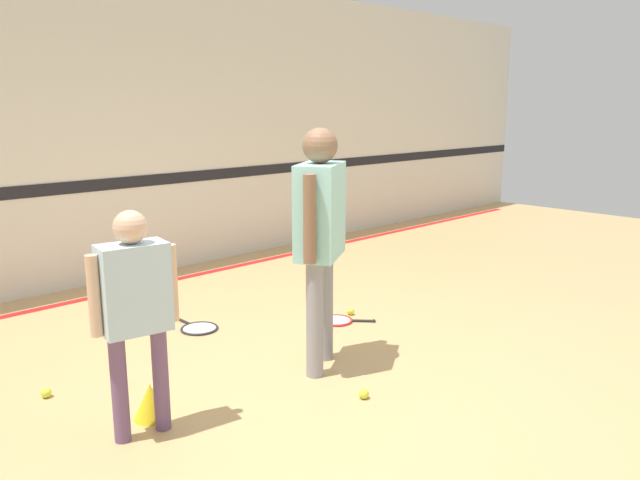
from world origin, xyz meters
TOP-DOWN VIEW (x-y plane):
  - ground_plane at (0.00, 0.00)m, footprint 16.00×16.00m
  - wall_back at (0.00, 3.31)m, footprint 16.00×0.07m
  - floor_stripe at (0.00, 2.85)m, footprint 14.40×0.10m
  - person_instructor at (0.14, 0.16)m, footprint 0.55×0.47m
  - person_student_left at (-1.23, 0.18)m, footprint 0.48×0.25m
  - racket_spare_on_floor at (-0.06, 1.41)m, footprint 0.31×0.51m
  - racket_second_spare at (0.90, 0.72)m, footprint 0.43×0.45m
  - tennis_ball_near_instructor at (-0.01, -0.39)m, footprint 0.07×0.07m
  - tennis_ball_by_spare_racket at (-0.30, 1.57)m, footprint 0.07×0.07m
  - tennis_ball_stray_left at (-1.45, 1.03)m, footprint 0.07×0.07m
  - tennis_ball_stray_right at (1.11, 0.77)m, footprint 0.07×0.07m
  - training_cone at (-1.11, 0.32)m, footprint 0.20×0.20m

SIDE VIEW (x-z plane):
  - ground_plane at x=0.00m, z-range 0.00..0.00m
  - floor_stripe at x=0.00m, z-range 0.00..0.01m
  - racket_second_spare at x=0.90m, z-range -0.01..0.03m
  - racket_spare_on_floor at x=-0.06m, z-range -0.01..0.03m
  - tennis_ball_near_instructor at x=-0.01m, z-range 0.00..0.07m
  - tennis_ball_by_spare_racket at x=-0.30m, z-range 0.00..0.07m
  - tennis_ball_stray_left at x=-1.45m, z-range 0.00..0.07m
  - tennis_ball_stray_right at x=1.11m, z-range 0.00..0.07m
  - training_cone at x=-1.11m, z-range 0.00..0.22m
  - person_student_left at x=-1.23m, z-range 0.15..1.44m
  - person_instructor at x=0.14m, z-range 0.20..1.88m
  - wall_back at x=0.00m, z-range 0.00..3.20m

